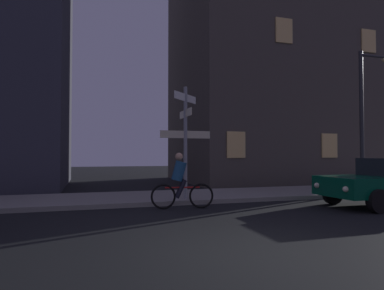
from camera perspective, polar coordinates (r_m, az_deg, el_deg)
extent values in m
plane|color=black|center=(5.48, 9.46, -18.15)|extent=(80.00, 80.00, 0.00)
cube|color=gray|center=(11.84, -5.55, -8.84)|extent=(40.00, 3.17, 0.14)
cylinder|color=gray|center=(10.80, -1.12, 0.43)|extent=(0.12, 0.12, 3.61)
cube|color=white|center=(10.95, -1.12, 8.06)|extent=(0.99, 0.99, 0.24)
cube|color=beige|center=(10.87, -1.12, 5.38)|extent=(0.03, 1.32, 0.24)
cube|color=beige|center=(10.81, -1.12, 1.80)|extent=(1.66, 0.03, 0.24)
cylinder|color=#2D2D30|center=(15.28, 26.89, 3.82)|extent=(0.16, 0.16, 5.64)
cylinder|color=#2D2D30|center=(16.20, 28.51, 13.13)|extent=(1.34, 0.10, 0.10)
cylinder|color=black|center=(10.28, 29.08, -8.34)|extent=(0.64, 0.22, 0.64)
cylinder|color=black|center=(11.54, 22.81, -7.66)|extent=(0.64, 0.22, 0.64)
sphere|color=#F9EFCC|center=(9.90, 24.68, -6.85)|extent=(0.16, 0.16, 0.16)
sphere|color=#F9EFCC|center=(10.80, 20.48, -6.44)|extent=(0.16, 0.16, 0.16)
torus|color=black|center=(9.82, 1.59, -8.64)|extent=(0.72, 0.16, 0.72)
torus|color=black|center=(9.68, -4.91, -8.73)|extent=(0.72, 0.16, 0.72)
cylinder|color=red|center=(9.71, -1.64, -7.23)|extent=(1.00, 0.19, 0.04)
cylinder|color=navy|center=(9.66, -2.22, -4.44)|extent=(0.49, 0.38, 0.61)
sphere|color=tan|center=(9.65, -2.22, -1.97)|extent=(0.22, 0.22, 0.22)
cylinder|color=black|center=(9.79, -1.99, -7.36)|extent=(0.35, 0.17, 0.55)
cylinder|color=black|center=(9.62, -1.87, -7.47)|extent=(0.35, 0.17, 0.55)
cube|color=#4C443D|center=(22.92, 15.12, 19.46)|extent=(12.67, 8.25, 19.56)
cube|color=#F2C672|center=(15.32, 7.51, 0.04)|extent=(0.90, 0.06, 1.20)
cube|color=#F2C672|center=(18.02, 22.35, -0.10)|extent=(0.90, 0.06, 1.20)
cube|color=#F2C672|center=(17.56, 15.39, 18.27)|extent=(0.90, 0.06, 1.20)
cube|color=#F2C672|center=(20.60, 27.84, 15.39)|extent=(0.90, 0.06, 1.20)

